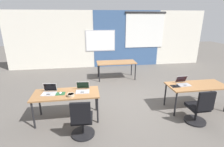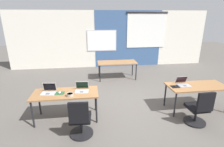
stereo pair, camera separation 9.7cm
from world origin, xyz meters
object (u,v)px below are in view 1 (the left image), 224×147
object	(u,v)px
desk_far_center	(116,63)
laptop_near_left_end	(49,91)
laptop_near_right_inner	(183,83)
mouse_near_left_end	(60,93)
desk_near_left	(66,95)
chair_near_left_inner	(82,122)
chair_near_right_inner	(199,110)
desk_near_right	(196,87)
laptop_near_left_inner	(83,89)
mouse_near_right_inner	(175,86)
snack_bowl	(71,95)

from	to	relation	value
desk_far_center	laptop_near_left_end	distance (m)	3.50
laptop_near_right_inner	mouse_near_left_end	xyz separation A→B (m)	(-3.27, -0.11, -0.03)
desk_near_left	chair_near_left_inner	distance (m)	0.90
chair_near_right_inner	desk_near_right	bearing A→B (deg)	-117.97
desk_near_left	desk_near_right	world-z (taller)	same
desk_near_right	laptop_near_left_inner	bearing A→B (deg)	179.01
laptop_near_right_inner	chair_near_left_inner	bearing A→B (deg)	-163.89
desk_far_center	laptop_near_right_inner	bearing A→B (deg)	-62.93
mouse_near_right_inner	chair_near_left_inner	bearing A→B (deg)	-162.99
laptop_near_right_inner	laptop_near_left_end	distance (m)	3.53
desk_far_center	mouse_near_right_inner	bearing A→B (deg)	-68.41
desk_near_right	snack_bowl	size ratio (longest dim) A/B	9.01
desk_far_center	chair_near_left_inner	world-z (taller)	chair_near_left_inner
laptop_near_right_inner	laptop_near_left_end	world-z (taller)	laptop_near_left_end
mouse_near_right_inner	laptop_near_left_end	xyz separation A→B (m)	(-3.26, 0.05, 0.03)
chair_near_left_inner	laptop_near_left_inner	bearing A→B (deg)	-88.20
desk_near_right	laptop_near_left_end	xyz separation A→B (m)	(-3.90, 0.04, 0.11)
mouse_near_right_inner	laptop_near_left_inner	xyz separation A→B (m)	(-2.46, 0.06, 0.03)
desk_near_left	snack_bowl	bearing A→B (deg)	-56.26
mouse_near_left_end	mouse_near_right_inner	bearing A→B (deg)	0.29
mouse_near_right_inner	snack_bowl	size ratio (longest dim) A/B	0.63
chair_near_right_inner	mouse_near_left_end	distance (m)	3.37
laptop_near_right_inner	chair_near_right_inner	world-z (taller)	laptop_near_right_inner
laptop_near_left_end	laptop_near_left_inner	distance (m)	0.80
chair_near_left_inner	desk_near_left	bearing A→B (deg)	-60.09
desk_near_left	mouse_near_right_inner	xyz separation A→B (m)	(2.86, -0.00, 0.08)
snack_bowl	laptop_near_left_inner	bearing A→B (deg)	42.19
laptop_near_right_inner	laptop_near_left_end	bearing A→B (deg)	179.69
desk_near_right	laptop_near_left_inner	distance (m)	3.10
snack_bowl	mouse_near_right_inner	bearing A→B (deg)	3.98
desk_far_center	mouse_near_right_inner	distance (m)	3.02
desk_near_left	desk_near_right	size ratio (longest dim) A/B	1.00
mouse_near_right_inner	laptop_near_left_inner	size ratio (longest dim) A/B	0.32
laptop_near_left_end	snack_bowl	distance (m)	0.58
mouse_near_left_end	snack_bowl	size ratio (longest dim) A/B	0.59
laptop_near_left_end	laptop_near_left_inner	world-z (taller)	laptop_near_left_end
laptop_near_right_inner	laptop_near_left_end	xyz separation A→B (m)	(-3.53, -0.05, 0.00)
laptop_near_left_end	snack_bowl	bearing A→B (deg)	-17.43
desk_near_right	mouse_near_left_end	size ratio (longest dim) A/B	15.26
mouse_near_right_inner	mouse_near_left_end	size ratio (longest dim) A/B	1.06
laptop_near_left_inner	chair_near_left_inner	size ratio (longest dim) A/B	0.38
mouse_near_left_end	chair_near_right_inner	bearing A→B (deg)	-11.52
laptop_near_left_inner	mouse_near_right_inner	bearing A→B (deg)	2.94
mouse_near_right_inner	laptop_near_left_inner	bearing A→B (deg)	178.65
chair_near_left_inner	laptop_near_left_end	bearing A→B (deg)	-42.47
mouse_near_left_end	snack_bowl	xyz separation A→B (m)	(0.26, -0.17, 0.01)
laptop_near_right_inner	snack_bowl	bearing A→B (deg)	-175.68
mouse_near_right_inner	chair_near_right_inner	size ratio (longest dim) A/B	0.12
chair_near_right_inner	laptop_near_left_end	distance (m)	3.64
chair_near_left_inner	chair_near_right_inner	bearing A→B (deg)	-174.78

